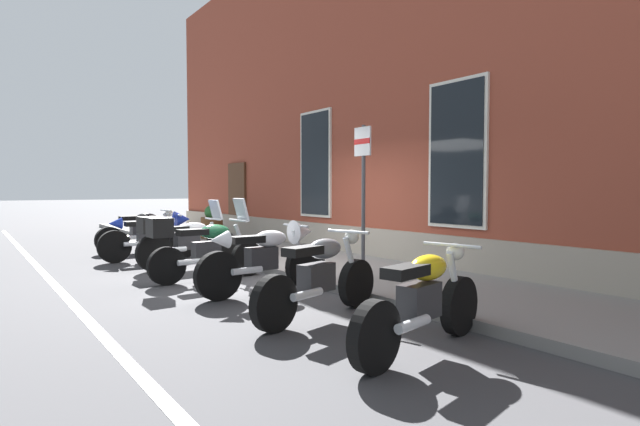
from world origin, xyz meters
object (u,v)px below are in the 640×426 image
Objects in this scene: parking_sign at (363,179)px; barrel_planter at (212,224)px; motorcycle_green_touring at (202,247)px; motorcycle_yellow_naked at (424,300)px; motorcycle_white_sport at (269,254)px; motorcycle_grey_naked at (321,276)px; motorcycle_silver_touring at (184,240)px; motorcycle_blue_sport at (155,234)px; motorcycle_black_naked at (143,231)px.

parking_sign is 2.55× the size of barrel_planter.
motorcycle_green_touring is 0.99× the size of motorcycle_yellow_naked.
motorcycle_white_sport reaches higher than motorcycle_grey_naked.
barrel_planter is at bearing 163.19° from motorcycle_white_sport.
motorcycle_silver_touring is 1.00× the size of motorcycle_grey_naked.
motorcycle_yellow_naked is at bearing -12.50° from barrel_planter.
motorcycle_green_touring is 2.83m from parking_sign.
motorcycle_green_touring is 0.86× the size of parking_sign.
motorcycle_yellow_naked is at bearing 1.24° from motorcycle_blue_sport.
barrel_planter is (-5.42, 2.49, -0.05)m from motorcycle_green_touring.
motorcycle_green_touring is at bearing -24.71° from barrel_planter.
motorcycle_blue_sport is 2.31× the size of barrel_planter.
motorcycle_blue_sport is at bearing -176.16° from motorcycle_silver_touring.
motorcycle_blue_sport is 4.36m from motorcycle_white_sport.
motorcycle_green_touring is (1.43, -0.22, 0.02)m from motorcycle_silver_touring.
motorcycle_yellow_naked is 10.20m from barrel_planter.
barrel_planter is (-7.24, 0.62, -1.14)m from parking_sign.
motorcycle_silver_touring is 0.87× the size of parking_sign.
barrel_planter is at bearing 136.68° from motorcycle_blue_sport.
motorcycle_green_touring is at bearing -176.04° from motorcycle_grey_naked.
motorcycle_silver_touring is at bearing 179.80° from motorcycle_grey_naked.
motorcycle_black_naked is 1.07× the size of motorcycle_yellow_naked.
motorcycle_silver_touring is 1.45m from motorcycle_green_touring.
barrel_planter is (-3.99, 2.27, -0.03)m from motorcycle_silver_touring.
motorcycle_green_touring is (4.55, -0.36, 0.07)m from motorcycle_black_naked.
parking_sign is at bearing 26.91° from motorcycle_silver_touring.
motorcycle_silver_touring is 1.00× the size of motorcycle_yellow_naked.
motorcycle_blue_sport is 1.48m from motorcycle_silver_touring.
motorcycle_grey_naked is at bearing -1.13° from motorcycle_black_naked.
motorcycle_blue_sport reaches higher than motorcycle_black_naked.
motorcycle_white_sport is 1.04× the size of motorcycle_grey_naked.
motorcycle_silver_touring reaches higher than motorcycle_black_naked.
parking_sign is at bearing 13.39° from motorcycle_black_naked.
parking_sign is at bearing 125.80° from motorcycle_grey_naked.
motorcycle_yellow_naked is at bearing 3.61° from motorcycle_green_touring.
motorcycle_black_naked is at bearing -166.61° from parking_sign.
barrel_planter reaches higher than motorcycle_yellow_naked.
motorcycle_blue_sport is 3.45m from barrel_planter.
motorcycle_white_sport is at bearing -16.81° from barrel_planter.
motorcycle_black_naked is 1.07× the size of motorcycle_grey_naked.
motorcycle_silver_touring is 2.89m from motorcycle_white_sport.
barrel_planter is at bearing 164.84° from motorcycle_grey_naked.
motorcycle_black_naked is 2.36× the size of barrel_planter.
motorcycle_grey_naked is (7.57, -0.15, -0.00)m from motorcycle_black_naked.
motorcycle_yellow_naked is (9.09, -0.07, -0.01)m from motorcycle_black_naked.
motorcycle_silver_touring reaches higher than barrel_planter.
parking_sign reaches higher than barrel_planter.
motorcycle_white_sport reaches higher than motorcycle_yellow_naked.
motorcycle_black_naked is 0.93× the size of parking_sign.
motorcycle_blue_sport is 0.91× the size of parking_sign.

